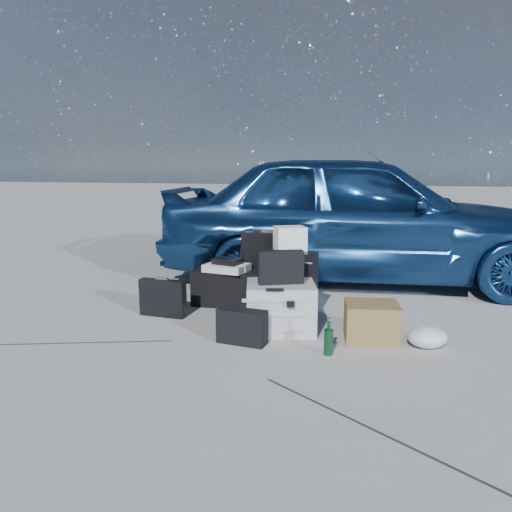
{
  "coord_description": "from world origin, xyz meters",
  "views": [
    {
      "loc": [
        0.91,
        -3.7,
        1.38
      ],
      "look_at": [
        -0.24,
        0.85,
        0.51
      ],
      "focal_mm": 35.0,
      "sensor_mm": 36.0,
      "label": 1
    }
  ],
  "objects_px": {
    "pelican_case": "(281,307)",
    "duffel_bag": "(229,288)",
    "car": "(358,217)",
    "suitcase_left": "(269,266)",
    "green_bottle": "(329,337)",
    "suitcase_right": "(289,283)",
    "briefcase": "(163,298)",
    "cardboard_box": "(371,322)"
  },
  "relations": [
    {
      "from": "briefcase",
      "to": "green_bottle",
      "type": "xyz_separation_m",
      "value": [
        1.57,
        -0.58,
        -0.04
      ]
    },
    {
      "from": "pelican_case",
      "to": "briefcase",
      "type": "relative_size",
      "value": 1.28
    },
    {
      "from": "car",
      "to": "cardboard_box",
      "type": "distance_m",
      "value": 2.18
    },
    {
      "from": "suitcase_left",
      "to": "suitcase_right",
      "type": "distance_m",
      "value": 0.54
    },
    {
      "from": "pelican_case",
      "to": "briefcase",
      "type": "xyz_separation_m",
      "value": [
        -1.13,
        0.14,
        -0.03
      ]
    },
    {
      "from": "green_bottle",
      "to": "suitcase_right",
      "type": "bearing_deg",
      "value": 117.16
    },
    {
      "from": "briefcase",
      "to": "suitcase_left",
      "type": "xyz_separation_m",
      "value": [
        0.82,
        0.77,
        0.18
      ]
    },
    {
      "from": "car",
      "to": "briefcase",
      "type": "xyz_separation_m",
      "value": [
        -1.64,
        -1.87,
        -0.6
      ]
    },
    {
      "from": "pelican_case",
      "to": "green_bottle",
      "type": "bearing_deg",
      "value": -59.17
    },
    {
      "from": "briefcase",
      "to": "green_bottle",
      "type": "distance_m",
      "value": 1.68
    },
    {
      "from": "car",
      "to": "duffel_bag",
      "type": "bearing_deg",
      "value": 134.39
    },
    {
      "from": "suitcase_right",
      "to": "car",
      "type": "bearing_deg",
      "value": 92.49
    },
    {
      "from": "pelican_case",
      "to": "duffel_bag",
      "type": "xyz_separation_m",
      "value": [
        -0.65,
        0.63,
        -0.03
      ]
    },
    {
      "from": "pelican_case",
      "to": "duffel_bag",
      "type": "relative_size",
      "value": 0.8
    },
    {
      "from": "pelican_case",
      "to": "briefcase",
      "type": "distance_m",
      "value": 1.14
    },
    {
      "from": "suitcase_left",
      "to": "green_bottle",
      "type": "distance_m",
      "value": 1.56
    },
    {
      "from": "suitcase_right",
      "to": "briefcase",
      "type": "bearing_deg",
      "value": -142.44
    },
    {
      "from": "car",
      "to": "pelican_case",
      "type": "height_order",
      "value": "car"
    },
    {
      "from": "car",
      "to": "briefcase",
      "type": "distance_m",
      "value": 2.56
    },
    {
      "from": "suitcase_right",
      "to": "pelican_case",
      "type": "bearing_deg",
      "value": -66.51
    },
    {
      "from": "pelican_case",
      "to": "duffel_bag",
      "type": "height_order",
      "value": "pelican_case"
    },
    {
      "from": "briefcase",
      "to": "car",
      "type": "bearing_deg",
      "value": 52.93
    },
    {
      "from": "duffel_bag",
      "to": "cardboard_box",
      "type": "relative_size",
      "value": 1.71
    },
    {
      "from": "car",
      "to": "suitcase_left",
      "type": "relative_size",
      "value": 6.42
    },
    {
      "from": "pelican_case",
      "to": "cardboard_box",
      "type": "bearing_deg",
      "value": -19.19
    },
    {
      "from": "car",
      "to": "cardboard_box",
      "type": "height_order",
      "value": "car"
    },
    {
      "from": "duffel_bag",
      "to": "cardboard_box",
      "type": "distance_m",
      "value": 1.55
    },
    {
      "from": "briefcase",
      "to": "suitcase_left",
      "type": "height_order",
      "value": "suitcase_left"
    },
    {
      "from": "briefcase",
      "to": "pelican_case",
      "type": "bearing_deg",
      "value": -2.7
    },
    {
      "from": "duffel_bag",
      "to": "green_bottle",
      "type": "height_order",
      "value": "duffel_bag"
    },
    {
      "from": "car",
      "to": "suitcase_left",
      "type": "height_order",
      "value": "car"
    },
    {
      "from": "car",
      "to": "suitcase_left",
      "type": "distance_m",
      "value": 1.44
    },
    {
      "from": "cardboard_box",
      "to": "suitcase_left",
      "type": "bearing_deg",
      "value": 137.21
    },
    {
      "from": "duffel_bag",
      "to": "green_bottle",
      "type": "bearing_deg",
      "value": -45.3
    },
    {
      "from": "suitcase_right",
      "to": "green_bottle",
      "type": "distance_m",
      "value": 1.03
    },
    {
      "from": "pelican_case",
      "to": "green_bottle",
      "type": "distance_m",
      "value": 0.63
    },
    {
      "from": "cardboard_box",
      "to": "duffel_bag",
      "type": "bearing_deg",
      "value": 153.45
    },
    {
      "from": "car",
      "to": "suitcase_left",
      "type": "xyz_separation_m",
      "value": [
        -0.82,
        -1.1,
        -0.42
      ]
    },
    {
      "from": "briefcase",
      "to": "green_bottle",
      "type": "relative_size",
      "value": 1.66
    },
    {
      "from": "cardboard_box",
      "to": "car",
      "type": "bearing_deg",
      "value": 96.2
    },
    {
      "from": "car",
      "to": "duffel_bag",
      "type": "height_order",
      "value": "car"
    },
    {
      "from": "duffel_bag",
      "to": "cardboard_box",
      "type": "bearing_deg",
      "value": -27.34
    }
  ]
}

